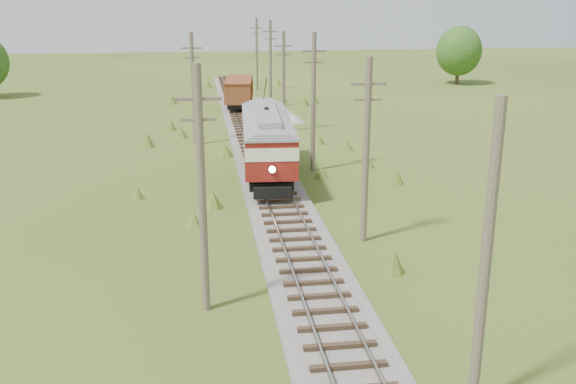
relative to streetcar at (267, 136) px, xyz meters
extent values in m
cube|color=#605B54|center=(0.00, 4.35, -2.56)|extent=(3.60, 96.00, 0.25)
cube|color=#726659|center=(-0.72, 4.35, -2.20)|extent=(0.08, 96.00, 0.17)
cube|color=#726659|center=(0.72, 4.35, -2.20)|extent=(0.08, 96.00, 0.17)
cube|color=#2D2116|center=(0.00, 4.35, -2.36)|extent=(2.40, 96.00, 0.16)
cube|color=black|center=(0.00, 0.00, -1.66)|extent=(3.18, 11.57, 0.47)
cube|color=maroon|center=(0.00, 0.00, -0.63)|extent=(3.68, 12.59, 1.14)
cube|color=#EEE7C2|center=(0.00, 0.00, 0.31)|extent=(3.71, 12.65, 0.73)
cube|color=black|center=(0.00, 0.00, 0.31)|extent=(3.71, 12.10, 0.57)
cube|color=maroon|center=(0.00, 0.00, 0.82)|extent=(3.68, 12.59, 0.31)
cube|color=gray|center=(0.00, 0.00, 1.17)|extent=(3.75, 12.72, 0.39)
cube|color=gray|center=(0.00, 0.00, 1.52)|extent=(1.89, 9.39, 0.41)
sphere|color=#FFF2BF|center=(-0.40, -6.28, -0.47)|extent=(0.37, 0.37, 0.37)
cylinder|color=black|center=(0.12, 1.86, 2.69)|extent=(0.37, 4.82, 2.00)
cylinder|color=black|center=(-1.07, -4.64, -1.71)|extent=(0.18, 0.83, 0.83)
cylinder|color=black|center=(0.48, -4.74, -1.71)|extent=(0.18, 0.83, 0.83)
cylinder|color=black|center=(-0.48, 4.74, -1.71)|extent=(0.18, 0.83, 0.83)
cylinder|color=black|center=(1.07, 4.65, -1.71)|extent=(0.18, 0.83, 0.83)
cube|color=black|center=(0.00, 25.78, -1.79)|extent=(2.82, 7.21, 0.49)
cube|color=#622D17|center=(0.00, 25.78, -0.57)|extent=(3.42, 8.05, 1.95)
cube|color=#622D17|center=(0.00, 25.78, 0.46)|extent=(3.49, 8.21, 0.12)
cylinder|color=black|center=(-1.00, 23.54, -1.74)|extent=(0.21, 0.79, 0.78)
cylinder|color=black|center=(0.46, 23.37, -1.74)|extent=(0.21, 0.79, 0.78)
cylinder|color=black|center=(-0.46, 28.19, -1.74)|extent=(0.21, 0.79, 0.78)
cylinder|color=black|center=(1.00, 28.02, -1.74)|extent=(0.21, 0.79, 0.78)
cone|color=gray|center=(3.68, 19.88, -2.04)|extent=(3.48, 3.48, 1.31)
cone|color=gray|center=(4.55, 18.79, -2.31)|extent=(1.96, 1.96, 0.76)
cylinder|color=brown|center=(3.10, -24.65, 1.71)|extent=(0.30, 0.30, 8.80)
cylinder|color=brown|center=(3.30, -11.65, 1.61)|extent=(0.30, 0.30, 8.60)
cube|color=brown|center=(3.30, -11.65, 4.71)|extent=(1.60, 0.12, 0.12)
cube|color=brown|center=(3.30, -11.65, 4.01)|extent=(1.20, 0.10, 0.10)
cylinder|color=brown|center=(3.20, 1.35, 1.81)|extent=(0.30, 0.30, 9.00)
cube|color=brown|center=(3.20, 1.35, 5.11)|extent=(1.60, 0.12, 0.12)
cube|color=brown|center=(3.20, 1.35, 4.41)|extent=(1.20, 0.10, 0.10)
cylinder|color=brown|center=(3.00, 14.35, 1.51)|extent=(0.30, 0.30, 8.40)
cube|color=brown|center=(3.00, 14.35, 4.51)|extent=(1.60, 0.12, 0.12)
cube|color=brown|center=(3.00, 14.35, 3.81)|extent=(1.20, 0.10, 0.10)
cylinder|color=brown|center=(3.40, 27.35, 1.76)|extent=(0.30, 0.30, 8.90)
cube|color=brown|center=(3.40, 27.35, 5.01)|extent=(1.60, 0.12, 0.12)
cube|color=brown|center=(3.40, 27.35, 4.31)|extent=(1.20, 0.10, 0.10)
cylinder|color=brown|center=(3.20, 40.35, 1.66)|extent=(0.30, 0.30, 8.70)
cube|color=brown|center=(3.20, 40.35, 4.81)|extent=(1.60, 0.12, 0.12)
cube|color=brown|center=(3.20, 40.35, 4.11)|extent=(1.20, 0.10, 0.10)
cylinder|color=brown|center=(-4.20, -17.65, 1.81)|extent=(0.30, 0.30, 9.00)
cube|color=brown|center=(-4.20, -17.65, 5.11)|extent=(1.60, 0.12, 0.12)
cube|color=brown|center=(-4.20, -17.65, 4.41)|extent=(1.20, 0.10, 0.10)
cylinder|color=brown|center=(-4.50, 10.35, 1.61)|extent=(0.30, 0.30, 8.60)
cube|color=brown|center=(-4.50, 10.35, 4.71)|extent=(1.60, 0.12, 0.12)
cube|color=brown|center=(-4.50, 10.35, 4.01)|extent=(1.20, 0.10, 0.10)
cylinder|color=#38281C|center=(30.00, 42.35, -1.43)|extent=(0.50, 0.50, 2.52)
ellipsoid|color=#1C4815|center=(30.00, 42.35, 1.65)|extent=(5.88, 5.88, 6.47)
camera|label=1|loc=(-4.22, -39.31, 8.39)|focal=40.00mm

